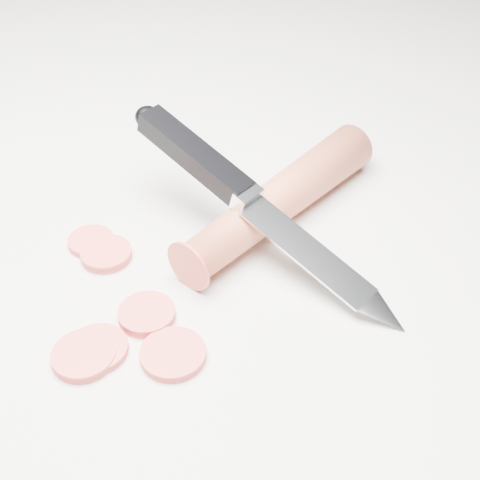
# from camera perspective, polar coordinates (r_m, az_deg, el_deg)

# --- Properties ---
(ground) EXTENTS (2.40, 2.40, 0.00)m
(ground) POSITION_cam_1_polar(r_m,az_deg,el_deg) (0.48, -7.58, -0.28)
(ground) COLOR silver
(ground) RESTS_ON ground
(carrot) EXTENTS (0.12, 0.18, 0.03)m
(carrot) POSITION_cam_1_polar(r_m,az_deg,el_deg) (0.49, 3.43, 3.50)
(carrot) COLOR #C14F32
(carrot) RESTS_ON ground
(carrot_slice_0) EXTENTS (0.04, 0.04, 0.01)m
(carrot_slice_0) POSITION_cam_1_polar(r_m,az_deg,el_deg) (0.43, -7.96, -6.30)
(carrot_slice_0) COLOR #E2483B
(carrot_slice_0) RESTS_ON ground
(carrot_slice_1) EXTENTS (0.04, 0.04, 0.01)m
(carrot_slice_1) POSITION_cam_1_polar(r_m,az_deg,el_deg) (0.41, -13.18, -9.58)
(carrot_slice_1) COLOR #E2483B
(carrot_slice_1) RESTS_ON ground
(carrot_slice_2) EXTENTS (0.04, 0.04, 0.01)m
(carrot_slice_2) POSITION_cam_1_polar(r_m,az_deg,el_deg) (0.41, -12.10, -9.07)
(carrot_slice_2) COLOR #E2483B
(carrot_slice_2) RESTS_ON ground
(carrot_slice_3) EXTENTS (0.04, 0.04, 0.01)m
(carrot_slice_3) POSITION_cam_1_polar(r_m,az_deg,el_deg) (0.40, -5.74, -9.67)
(carrot_slice_3) COLOR #E2483B
(carrot_slice_3) RESTS_ON ground
(carrot_slice_4) EXTENTS (0.04, 0.04, 0.01)m
(carrot_slice_4) POSITION_cam_1_polar(r_m,az_deg,el_deg) (0.47, -11.34, -1.18)
(carrot_slice_4) COLOR #E2483B
(carrot_slice_4) RESTS_ON ground
(carrot_slice_5) EXTENTS (0.03, 0.03, 0.01)m
(carrot_slice_5) POSITION_cam_1_polar(r_m,az_deg,el_deg) (0.49, -12.59, -0.11)
(carrot_slice_5) COLOR #E2483B
(carrot_slice_5) RESTS_ON ground
(kitchen_knife) EXTENTS (0.22, 0.14, 0.07)m
(kitchen_knife) POSITION_cam_1_polar(r_m,az_deg,el_deg) (0.45, 1.91, 2.87)
(kitchen_knife) COLOR silver
(kitchen_knife) RESTS_ON ground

